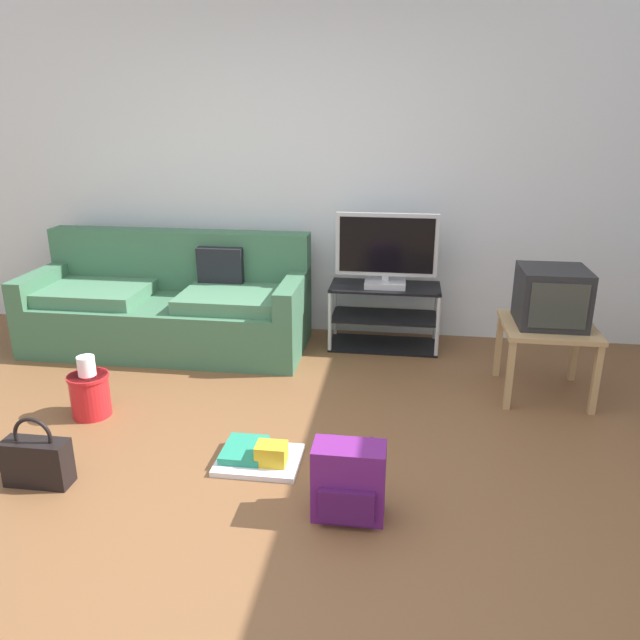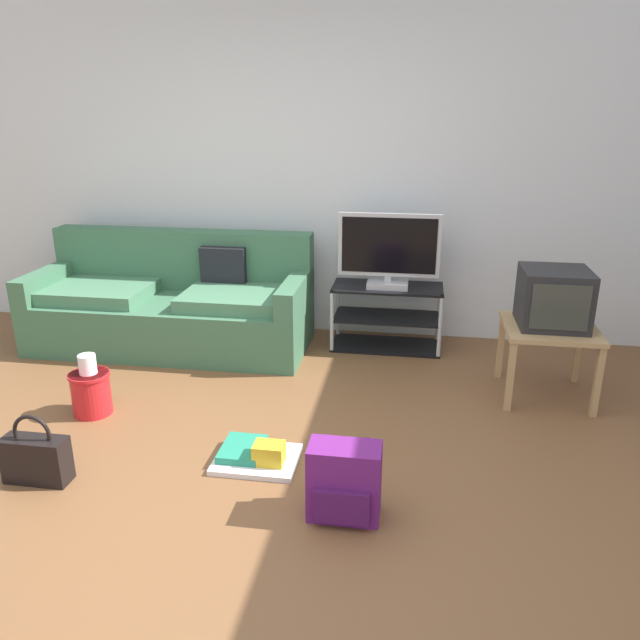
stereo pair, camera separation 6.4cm
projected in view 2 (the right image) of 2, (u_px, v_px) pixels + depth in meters
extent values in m
cube|color=brown|center=(218.00, 491.00, 3.07)|extent=(9.00, 9.80, 0.02)
cube|color=silver|center=(304.00, 168.00, 4.91)|extent=(9.00, 0.10, 2.70)
cube|color=#3D6B4C|center=(172.00, 323.00, 4.85)|extent=(2.14, 0.87, 0.39)
cube|color=#3D6B4C|center=(183.00, 259.00, 5.02)|extent=(2.14, 0.20, 0.48)
cube|color=#3D6B4C|center=(50.00, 281.00, 4.91)|extent=(0.14, 0.87, 0.20)
cube|color=#3D6B4C|center=(295.00, 292.00, 4.61)|extent=(0.14, 0.87, 0.20)
cube|color=#477857|center=(95.00, 292.00, 4.81)|extent=(0.86, 0.61, 0.10)
cube|color=#477857|center=(240.00, 298.00, 4.63)|extent=(0.86, 0.61, 0.10)
cube|color=black|center=(224.00, 269.00, 4.87)|extent=(0.36, 0.13, 0.36)
cube|color=black|center=(388.00, 287.00, 4.74)|extent=(0.85, 0.40, 0.02)
cube|color=black|center=(386.00, 317.00, 4.82)|extent=(0.81, 0.38, 0.02)
cube|color=black|center=(385.00, 345.00, 4.90)|extent=(0.85, 0.40, 0.02)
cylinder|color=#B7B7BC|center=(332.00, 322.00, 4.71)|extent=(0.03, 0.03, 0.50)
cylinder|color=#B7B7BC|center=(440.00, 327.00, 4.59)|extent=(0.03, 0.03, 0.50)
cylinder|color=#B7B7BC|center=(338.00, 307.00, 5.05)|extent=(0.03, 0.03, 0.50)
cylinder|color=#B7B7BC|center=(439.00, 312.00, 4.93)|extent=(0.03, 0.03, 0.50)
cube|color=#B2B2B7|center=(388.00, 284.00, 4.71)|extent=(0.31, 0.22, 0.05)
cube|color=#B2B2B7|center=(388.00, 278.00, 4.70)|extent=(0.05, 0.04, 0.04)
cube|color=#B2B2B7|center=(389.00, 245.00, 4.62)|extent=(0.77, 0.04, 0.48)
cube|color=black|center=(389.00, 246.00, 4.59)|extent=(0.71, 0.01, 0.42)
cube|color=tan|center=(550.00, 328.00, 3.92)|extent=(0.57, 0.57, 0.03)
cube|color=tan|center=(510.00, 377.00, 3.80)|extent=(0.04, 0.04, 0.46)
cube|color=tan|center=(598.00, 382.00, 3.72)|extent=(0.04, 0.04, 0.46)
cube|color=tan|center=(501.00, 347.00, 4.28)|extent=(0.04, 0.04, 0.46)
cube|color=tan|center=(578.00, 351.00, 4.20)|extent=(0.04, 0.04, 0.46)
cube|color=#232326|center=(554.00, 298.00, 3.88)|extent=(0.41, 0.40, 0.37)
cube|color=#333833|center=(560.00, 307.00, 3.69)|extent=(0.34, 0.01, 0.29)
cube|color=#661E70|center=(344.00, 481.00, 2.82)|extent=(0.33, 0.18, 0.36)
cube|color=#4C1654|center=(341.00, 507.00, 2.74)|extent=(0.25, 0.04, 0.16)
cylinder|color=#4C1654|center=(328.00, 463.00, 2.93)|extent=(0.04, 0.04, 0.29)
cylinder|color=#4C1654|center=(367.00, 466.00, 2.90)|extent=(0.04, 0.04, 0.29)
cube|color=black|center=(36.00, 460.00, 3.10)|extent=(0.33, 0.13, 0.24)
torus|color=black|center=(32.00, 433.00, 3.05)|extent=(0.20, 0.02, 0.20)
cylinder|color=red|center=(91.00, 393.00, 3.79)|extent=(0.24, 0.24, 0.27)
cylinder|color=red|center=(89.00, 375.00, 3.75)|extent=(0.25, 0.25, 0.02)
cylinder|color=white|center=(88.00, 366.00, 3.73)|extent=(0.11, 0.11, 0.14)
cube|color=silver|center=(257.00, 459.00, 3.30)|extent=(0.44, 0.35, 0.03)
cube|color=gold|center=(269.00, 453.00, 3.22)|extent=(0.16, 0.12, 0.11)
cube|color=#238466|center=(242.00, 449.00, 3.33)|extent=(0.22, 0.28, 0.04)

